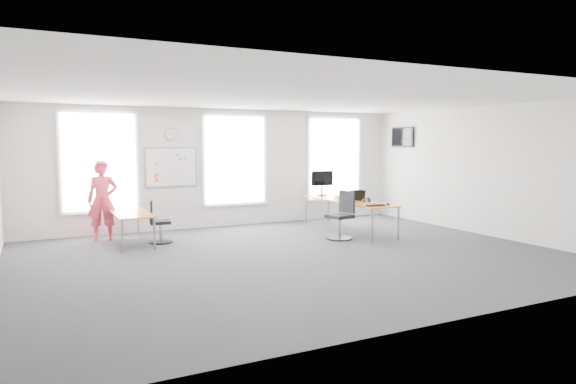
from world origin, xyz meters
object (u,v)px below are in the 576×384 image
desk_left (131,215)px  person (103,200)px  desk_right (348,202)px  headphones (366,200)px  chair_left (158,224)px  chair_right (342,218)px  keyboard (375,206)px  monitor (322,181)px

desk_left → person: size_ratio=1.05×
desk_right → headphones: headphones is taller
desk_right → chair_left: 4.53m
person → headphones: (5.59, -2.02, -0.08)m
desk_left → chair_left: chair_left is taller
chair_right → keyboard: 0.79m
desk_right → desk_left: size_ratio=1.68×
desk_left → chair_left: bearing=-21.4°
keyboard → chair_right: bearing=150.1°
chair_right → desk_left: bearing=-121.6°
desk_right → monitor: 1.25m
desk_right → desk_left: 5.06m
monitor → chair_left: bearing=-161.2°
person → keyboard: bearing=-15.7°
desk_left → headphones: 5.29m
desk_left → chair_right: size_ratio=1.73×
monitor → person: bearing=-171.9°
keyboard → headphones: bearing=78.4°
desk_right → headphones: (0.10, -0.61, 0.10)m
person → desk_right: bearing=-3.4°
chair_left → keyboard: (4.36, -1.81, 0.36)m
desk_left → monitor: size_ratio=2.83×
chair_right → chair_left: 4.02m
chair_left → keyboard: size_ratio=2.15×
desk_left → keyboard: size_ratio=4.28×
desk_right → headphones: bearing=-80.5°
chair_left → keyboard: chair_left is taller
desk_right → chair_right: (-0.71, -0.84, -0.24)m
keyboard → monitor: 2.49m
desk_right → chair_right: size_ratio=2.90×
desk_left → chair_left: (0.52, -0.20, -0.21)m
chair_right → monitor: 2.23m
chair_left → keyboard: 4.74m
desk_right → monitor: (-0.04, 1.17, 0.44)m
chair_right → monitor: monitor is taller
desk_left → chair_right: chair_right is taller
desk_left → desk_right: bearing=-8.3°
desk_right → chair_right: chair_right is taller
desk_left → chair_left: 0.60m
chair_right → chair_left: chair_right is taller
headphones → chair_right: bearing=-150.3°
desk_right → desk_left: bearing=171.7°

